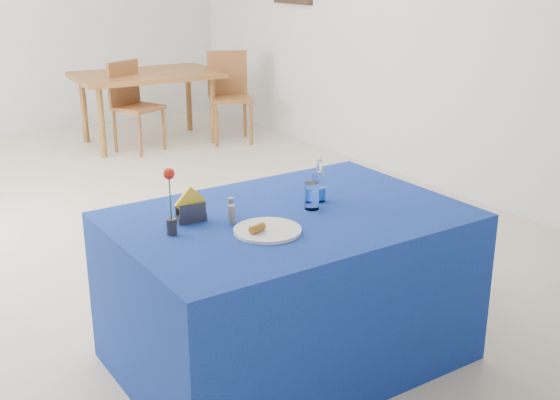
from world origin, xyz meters
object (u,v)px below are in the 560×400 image
object	(u,v)px
blue_table	(289,288)
oak_table	(147,80)
water_bottle	(319,187)
chair_bg_left	(132,100)
chair_bg_right	(229,90)
plate	(267,230)

from	to	relation	value
blue_table	oak_table	xyz separation A→B (m)	(1.19, 4.42, 0.30)
water_bottle	chair_bg_left	world-z (taller)	water_bottle
oak_table	chair_bg_right	size ratio (longest dim) A/B	1.62
chair_bg_right	blue_table	bearing A→B (deg)	-95.21
water_bottle	chair_bg_right	distance (m)	4.34
blue_table	water_bottle	world-z (taller)	water_bottle
plate	oak_table	bearing A→B (deg)	72.97
plate	chair_bg_left	distance (m)	4.51
oak_table	blue_table	bearing A→B (deg)	-105.04
oak_table	plate	bearing A→B (deg)	-107.03
plate	oak_table	xyz separation A→B (m)	(1.40, 4.56, -0.09)
chair_bg_right	oak_table	bearing A→B (deg)	175.27
chair_bg_left	oak_table	bearing A→B (deg)	14.57
plate	oak_table	size ratio (longest dim) A/B	0.19
chair_bg_left	chair_bg_right	world-z (taller)	chair_bg_right
plate	blue_table	world-z (taller)	plate
blue_table	chair_bg_left	size ratio (longest dim) A/B	1.76
water_bottle	oak_table	world-z (taller)	water_bottle
blue_table	chair_bg_right	size ratio (longest dim) A/B	1.67
blue_table	chair_bg_left	bearing A→B (deg)	77.57
blue_table	water_bottle	size ratio (longest dim) A/B	7.44
plate	blue_table	size ratio (longest dim) A/B	0.19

